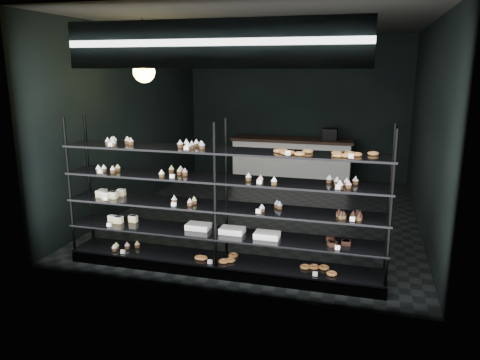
{
  "coord_description": "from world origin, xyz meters",
  "views": [
    {
      "loc": [
        1.65,
        -7.67,
        2.52
      ],
      "look_at": [
        0.04,
        -1.9,
        1.07
      ],
      "focal_mm": 35.0,
      "sensor_mm": 36.0,
      "label": 1
    }
  ],
  "objects": [
    {
      "name": "display_shelf",
      "position": [
        -0.08,
        -2.45,
        0.63
      ],
      "size": [
        4.0,
        0.5,
        1.91
      ],
      "color": "black",
      "rests_on": "room"
    },
    {
      "name": "pendant_lamp",
      "position": [
        -1.51,
        -1.45,
        2.45
      ],
      "size": [
        0.31,
        0.31,
        0.88
      ],
      "color": "black",
      "rests_on": "room"
    },
    {
      "name": "signage",
      "position": [
        0.0,
        -2.93,
        2.75
      ],
      "size": [
        3.3,
        0.05,
        0.5
      ],
      "color": "#0D0D42",
      "rests_on": "room"
    },
    {
      "name": "room",
      "position": [
        0.0,
        0.0,
        1.6
      ],
      "size": [
        5.01,
        6.01,
        3.2
      ],
      "color": "black",
      "rests_on": "ground"
    },
    {
      "name": "service_counter",
      "position": [
        0.02,
        2.5,
        0.5
      ],
      "size": [
        2.67,
        0.65,
        1.23
      ],
      "color": "beige",
      "rests_on": "room"
    }
  ]
}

